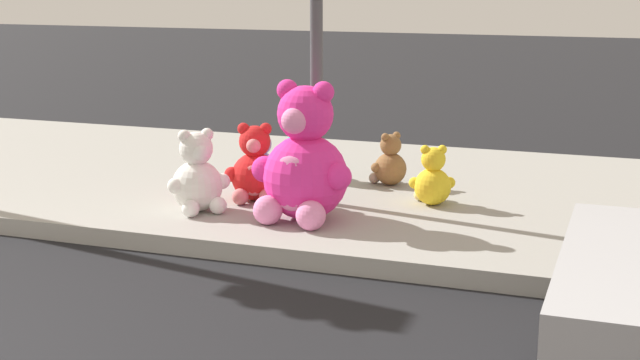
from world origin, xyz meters
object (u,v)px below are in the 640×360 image
sign_pole (316,9)px  plush_red (255,170)px  plush_pink_large (304,165)px  plush_white (198,179)px  plush_teal (298,149)px  plush_lavender (259,164)px  plush_brown (389,164)px  plush_yellow (432,181)px

sign_pole → plush_red: sign_pole is taller
plush_pink_large → plush_white: bearing=-176.5°
plush_red → plush_teal: (0.01, 1.03, 0.01)m
plush_white → plush_pink_large: bearing=3.5°
plush_lavender → plush_white: size_ratio=0.76×
plush_pink_large → plush_brown: 1.53m
plush_brown → plush_teal: 0.95m
sign_pole → plush_brown: 1.79m
plush_pink_large → plush_white: plush_pink_large is taller
plush_red → plush_teal: bearing=89.3°
plush_lavender → plush_white: plush_white is taller
plush_brown → plush_white: bearing=-129.6°
sign_pole → plush_pink_large: 1.37m
plush_lavender → plush_teal: size_ratio=0.75×
plush_red → plush_lavender: size_ratio=1.30×
plush_red → plush_yellow: bearing=15.1°
plush_red → plush_brown: bearing=46.8°
plush_red → plush_lavender: plush_red is taller
plush_white → plush_red: bearing=58.8°
sign_pole → plush_pink_large: (0.10, -0.58, -1.24)m
plush_pink_large → plush_teal: plush_pink_large is taller
plush_yellow → plush_teal: size_ratio=0.75×
plush_yellow → plush_white: bearing=-153.4°
sign_pole → plush_white: bearing=-142.8°
plush_yellow → plush_teal: (-1.51, 0.62, 0.07)m
plush_brown → plush_lavender: bearing=-156.5°
sign_pole → plush_pink_large: size_ratio=2.77×
plush_pink_large → plush_lavender: (-0.83, 0.97, -0.25)m
plush_red → plush_white: (-0.31, -0.51, 0.00)m
plush_pink_large → plush_brown: plush_pink_large is taller
sign_pole → plush_teal: sign_pole is taller
sign_pole → plush_yellow: bearing=15.7°
plush_lavender → plush_teal: (0.20, 0.51, 0.07)m
plush_yellow → plush_teal: 1.64m
plush_lavender → plush_teal: bearing=68.3°
sign_pole → plush_yellow: 1.80m
plush_lavender → plush_teal: plush_teal is taller
plush_pink_large → plush_lavender: plush_pink_large is taller
plush_brown → plush_lavender: 1.26m
plush_yellow → plush_white: (-1.83, -0.92, 0.07)m
plush_red → plush_white: size_ratio=0.99×
plush_white → plush_teal: plush_teal is taller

